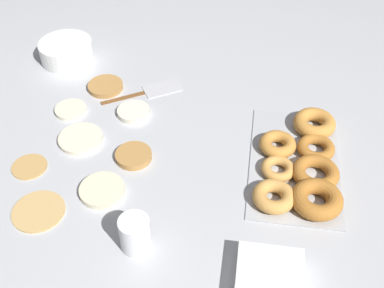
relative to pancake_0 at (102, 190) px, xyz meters
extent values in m
plane|color=#B2B5BA|center=(0.14, -0.06, -0.01)|extent=(3.00, 3.00, 0.00)
cylinder|color=beige|center=(0.00, 0.00, 0.00)|extent=(0.10, 0.10, 0.01)
cylinder|color=#B27F42|center=(0.38, 0.10, 0.00)|extent=(0.10, 0.10, 0.01)
cylinder|color=#B27F42|center=(0.12, -0.05, 0.00)|extent=(0.09, 0.09, 0.02)
cylinder|color=tan|center=(0.05, 0.20, 0.00)|extent=(0.09, 0.09, 0.01)
cylinder|color=tan|center=(-0.08, 0.12, 0.00)|extent=(0.12, 0.12, 0.01)
cylinder|color=silver|center=(0.28, -0.01, 0.00)|extent=(0.09, 0.09, 0.01)
cylinder|color=beige|center=(0.27, 0.17, 0.00)|extent=(0.09, 0.09, 0.01)
cylinder|color=beige|center=(0.16, 0.10, 0.00)|extent=(0.11, 0.11, 0.01)
cube|color=#ADAFB5|center=(0.15, -0.44, 0.00)|extent=(0.37, 0.22, 0.01)
torus|color=#AD6B28|center=(0.03, -0.48, 0.02)|extent=(0.12, 0.12, 0.04)
torus|color=#AD6B28|center=(0.11, -0.48, 0.01)|extent=(0.11, 0.11, 0.03)
torus|color=#AD6B28|center=(0.20, -0.49, 0.01)|extent=(0.09, 0.09, 0.03)
torus|color=#C68438|center=(0.29, -0.49, 0.02)|extent=(0.11, 0.11, 0.04)
torus|color=#D19347|center=(0.03, -0.39, 0.01)|extent=(0.10, 0.10, 0.03)
torus|color=#D19347|center=(0.12, -0.40, 0.01)|extent=(0.08, 0.08, 0.02)
torus|color=#C68438|center=(0.20, -0.39, 0.01)|extent=(0.09, 0.09, 0.03)
cylinder|color=white|center=(0.51, 0.26, 0.02)|extent=(0.16, 0.16, 0.06)
cube|color=white|center=(-0.19, -0.39, 0.00)|extent=(0.15, 0.13, 0.02)
cube|color=white|center=(-0.19, -0.39, 0.02)|extent=(0.15, 0.13, 0.02)
cylinder|color=white|center=(-0.13, -0.11, 0.03)|extent=(0.06, 0.06, 0.08)
cube|color=brown|center=(0.34, 0.04, 0.00)|extent=(0.08, 0.12, 0.01)
cube|color=#BCBCC1|center=(0.40, -0.06, 0.00)|extent=(0.11, 0.12, 0.01)
camera|label=1|loc=(-0.68, -0.31, 0.84)|focal=45.00mm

